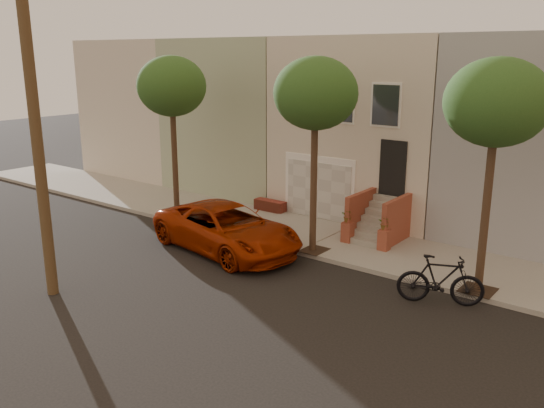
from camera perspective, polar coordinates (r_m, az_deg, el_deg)
The scene contains 9 objects.
ground at distance 16.87m, azimuth -6.23°, elevation -7.89°, with size 90.00×90.00×0.00m, color black.
sidewalk at distance 20.78m, azimuth 3.98°, elevation -3.17°, with size 40.00×3.70×0.15m, color gray.
house_row at distance 25.01m, azimuth 11.63°, elevation 8.03°, with size 33.10×11.70×7.00m.
tree_left at distance 22.26m, azimuth -10.05°, elevation 11.46°, with size 2.70×2.57×6.30m.
tree_mid at distance 18.04m, azimuth 4.38°, elevation 10.88°, with size 2.70×2.57×6.30m.
tree_right at distance 15.73m, azimuth 21.61°, elevation 9.30°, with size 2.70×2.57×6.30m.
utility_pole at distance 8.56m, azimuth 17.70°, elevation 5.28°, with size 23.60×1.22×10.00m.
pickup_truck at distance 19.23m, azimuth -4.57°, elevation -2.45°, with size 2.63×5.70×1.58m, color #9C2200.
motorcycle at distance 15.85m, azimuth 16.56°, elevation -7.32°, with size 0.64×2.27×1.36m, color black.
Camera 1 is at (10.84, -11.17, 6.52)m, focal length 37.52 mm.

